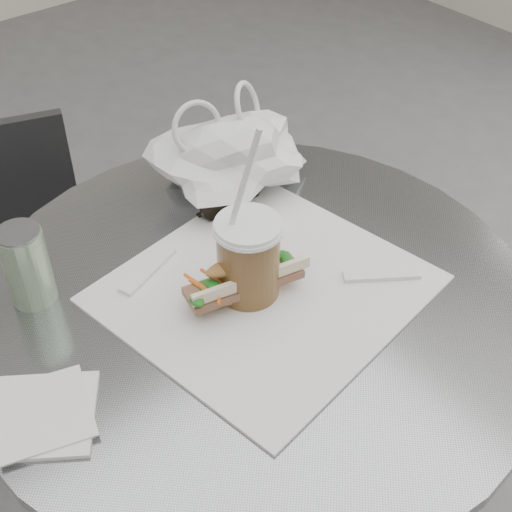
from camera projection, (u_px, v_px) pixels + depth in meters
cafe_table at (254, 419)px, 1.13m from camera, size 0.76×0.76×0.74m
chair_far at (35, 314)px, 1.51m from camera, size 0.38×0.41×0.70m
sandwich_paper at (265, 288)px, 0.96m from camera, size 0.43×0.41×0.00m
banh_mi at (243, 279)px, 0.92m from camera, size 0.20×0.12×0.07m
iced_coffee at (248, 258)px, 0.91m from camera, size 0.09×0.09×0.26m
sunglasses at (231, 197)px, 1.08m from camera, size 0.12×0.03×0.05m
plastic_bag at (233, 158)px, 1.09m from camera, size 0.27×0.23×0.12m
napkin_stack at (43, 415)px, 0.80m from camera, size 0.16×0.16×0.01m
drink_can at (27, 266)px, 0.91m from camera, size 0.06×0.06×0.11m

